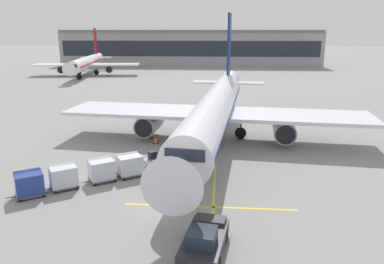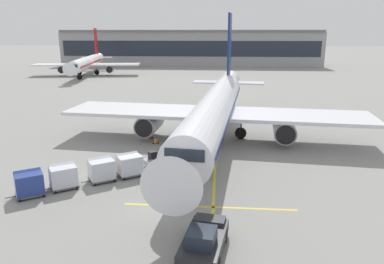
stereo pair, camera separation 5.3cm
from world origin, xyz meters
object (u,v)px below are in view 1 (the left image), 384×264
(pushback_tug, at_px, (204,240))
(ground_crew_by_loader, at_px, (112,168))
(distant_airplane, at_px, (86,63))
(belt_loader, at_px, (166,156))
(ground_crew_by_carts, at_px, (165,158))
(baggage_cart_lead, at_px, (129,165))
(baggage_cart_second, at_px, (101,169))
(parked_airplane, at_px, (216,109))
(baggage_cart_third, at_px, (63,176))
(baggage_cart_fourth, at_px, (29,183))
(safety_cone_nose_mark, at_px, (163,149))
(safety_cone_wingtip, at_px, (156,140))
(safety_cone_engine_keepout, at_px, (150,135))

(pushback_tug, distance_m, ground_crew_by_loader, 12.70)
(distant_airplane, bearing_deg, belt_loader, -64.70)
(ground_crew_by_loader, xyz_separation_m, ground_crew_by_carts, (4.01, 2.58, 0.00))
(baggage_cart_lead, relative_size, ground_crew_by_carts, 1.55)
(baggage_cart_second, bearing_deg, ground_crew_by_loader, 29.54)
(parked_airplane, bearing_deg, pushback_tug, -90.62)
(baggage_cart_third, distance_m, distant_airplane, 78.36)
(baggage_cart_second, bearing_deg, parked_airplane, 54.16)
(baggage_cart_fourth, xyz_separation_m, safety_cone_nose_mark, (8.18, 10.94, -0.68))
(safety_cone_wingtip, bearing_deg, baggage_cart_second, -103.64)
(belt_loader, bearing_deg, safety_cone_nose_mark, 103.46)
(baggage_cart_lead, bearing_deg, baggage_cart_fourth, -145.46)
(baggage_cart_fourth, xyz_separation_m, pushback_tug, (13.18, -6.28, -0.17))
(ground_crew_by_carts, height_order, safety_cone_engine_keepout, ground_crew_by_carts)
(baggage_cart_lead, bearing_deg, distant_airplane, 112.61)
(ground_crew_by_carts, distance_m, safety_cone_engine_keepout, 10.10)
(pushback_tug, bearing_deg, safety_cone_nose_mark, 106.17)
(ground_crew_by_loader, relative_size, ground_crew_by_carts, 1.00)
(belt_loader, bearing_deg, safety_cone_wingtip, 107.85)
(parked_airplane, height_order, ground_crew_by_carts, parked_airplane)
(belt_loader, distance_m, safety_cone_wingtip, 6.83)
(baggage_cart_third, xyz_separation_m, distant_airplane, (-25.21, 74.15, 2.37))
(baggage_cart_fourth, bearing_deg, safety_cone_wingtip, 63.05)
(parked_airplane, height_order, safety_cone_wingtip, parked_airplane)
(safety_cone_engine_keepout, bearing_deg, baggage_cart_lead, -88.01)
(distant_airplane, bearing_deg, safety_cone_engine_keepout, -63.97)
(baggage_cart_third, xyz_separation_m, ground_crew_by_loader, (3.24, 2.04, -0.00))
(belt_loader, xyz_separation_m, pushback_tug, (4.11, -13.51, 0.02))
(parked_airplane, relative_size, safety_cone_wingtip, 60.17)
(ground_crew_by_loader, distance_m, safety_cone_engine_keepout, 12.19)
(parked_airplane, relative_size, belt_loader, 8.68)
(parked_airplane, bearing_deg, baggage_cart_second, -125.84)
(baggage_cart_second, xyz_separation_m, baggage_cart_fourth, (-4.41, -3.15, 0.00))
(belt_loader, height_order, safety_cone_nose_mark, belt_loader)
(belt_loader, relative_size, safety_cone_engine_keepout, 7.96)
(baggage_cart_fourth, relative_size, ground_crew_by_carts, 1.55)
(baggage_cart_lead, distance_m, ground_crew_by_carts, 3.29)
(parked_airplane, distance_m, ground_crew_by_carts, 10.65)
(baggage_cart_second, xyz_separation_m, safety_cone_nose_mark, (3.77, 7.80, -0.68))
(baggage_cart_third, distance_m, pushback_tug, 13.70)
(parked_airplane, height_order, ground_crew_by_loader, parked_airplane)
(parked_airplane, distance_m, baggage_cart_lead, 13.46)
(pushback_tug, relative_size, safety_cone_wingtip, 6.48)
(baggage_cart_third, bearing_deg, safety_cone_wingtip, 67.49)
(belt_loader, xyz_separation_m, safety_cone_wingtip, (-2.09, 6.49, -0.45))
(pushback_tug, bearing_deg, ground_crew_by_carts, 107.80)
(baggage_cart_third, bearing_deg, baggage_cart_fourth, -141.37)
(safety_cone_wingtip, xyz_separation_m, safety_cone_nose_mark, (1.20, -2.78, -0.03))
(belt_loader, xyz_separation_m, safety_cone_nose_mark, (-0.89, 3.71, -0.48))
(ground_crew_by_loader, bearing_deg, safety_cone_nose_mark, 67.77)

